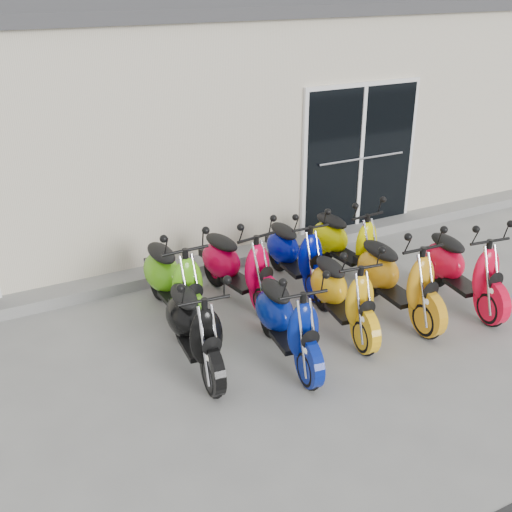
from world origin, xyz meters
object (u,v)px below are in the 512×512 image
object	(u,v)px
scooter_back_blue	(296,244)
scooter_back_green	(173,270)
scooter_front_black	(194,317)
scooter_front_blue	(288,311)
scooter_back_yellow	(347,233)
scooter_back_red	(238,256)
scooter_front_red	(465,259)
scooter_front_orange_b	(398,267)
scooter_front_orange_a	(344,284)

from	to	relation	value
scooter_back_blue	scooter_back_green	bearing A→B (deg)	-174.68
scooter_front_black	scooter_front_blue	distance (m)	0.96
scooter_back_blue	scooter_back_yellow	distance (m)	0.80
scooter_back_green	scooter_back_blue	xyz separation A→B (m)	(1.69, 0.07, -0.05)
scooter_back_green	scooter_back_red	xyz separation A→B (m)	(0.85, 0.03, -0.02)
scooter_front_red	scooter_back_red	bearing A→B (deg)	158.33
scooter_back_green	scooter_back_red	world-z (taller)	scooter_back_green
scooter_back_red	scooter_back_green	bearing A→B (deg)	173.51
scooter_front_orange_b	scooter_front_red	distance (m)	0.90
scooter_front_orange_b	scooter_front_red	size ratio (longest dim) A/B	1.03
scooter_front_blue	scooter_back_yellow	xyz separation A→B (m)	(1.78, 1.45, -0.00)
scooter_back_green	scooter_back_yellow	world-z (taller)	scooter_back_green
scooter_front_black	scooter_front_orange_a	distance (m)	1.76
scooter_front_black	scooter_back_yellow	size ratio (longest dim) A/B	1.01
scooter_front_blue	scooter_back_yellow	size ratio (longest dim) A/B	1.00
scooter_back_yellow	scooter_front_black	bearing A→B (deg)	-161.46
scooter_front_orange_b	scooter_back_blue	world-z (taller)	scooter_front_orange_b
scooter_front_orange_a	scooter_front_red	xyz separation A→B (m)	(1.65, -0.17, 0.03)
scooter_front_black	scooter_back_red	bearing A→B (deg)	51.90
scooter_front_blue	scooter_back_yellow	world-z (taller)	scooter_front_blue
scooter_front_orange_b	scooter_back_red	bearing A→B (deg)	143.89
scooter_front_blue	scooter_front_orange_a	bearing A→B (deg)	22.54
scooter_front_orange_b	scooter_back_yellow	size ratio (longest dim) A/B	1.07
scooter_back_green	scooter_back_yellow	size ratio (longest dim) A/B	1.08
scooter_front_red	scooter_front_blue	bearing A→B (deg)	-170.47
scooter_front_orange_b	scooter_back_blue	size ratio (longest dim) A/B	1.08
scooter_back_blue	scooter_front_black	bearing A→B (deg)	-146.17
scooter_front_black	scooter_back_yellow	xyz separation A→B (m)	(2.68, 1.12, -0.00)
scooter_front_red	scooter_back_yellow	size ratio (longest dim) A/B	1.04
scooter_back_yellow	scooter_front_red	bearing A→B (deg)	-66.14
scooter_front_orange_a	scooter_back_yellow	size ratio (longest dim) A/B	0.99
scooter_front_orange_b	scooter_front_blue	bearing A→B (deg)	-169.44
scooter_back_green	scooter_front_black	bearing A→B (deg)	-101.21
scooter_front_black	scooter_front_orange_a	xyz separation A→B (m)	(1.76, -0.10, -0.01)
scooter_front_blue	scooter_back_red	bearing A→B (deg)	91.87
scooter_back_red	scooter_front_orange_a	bearing A→B (deg)	-67.45
scooter_front_red	scooter_back_green	bearing A→B (deg)	165.73
scooter_front_black	scooter_front_red	xyz separation A→B (m)	(3.41, -0.26, 0.02)
scooter_front_blue	scooter_front_orange_a	world-z (taller)	scooter_front_blue
scooter_front_orange_b	scooter_back_green	world-z (taller)	scooter_back_green
scooter_front_orange_b	scooter_back_red	size ratio (longest dim) A/B	1.03
scooter_back_red	scooter_back_blue	size ratio (longest dim) A/B	1.05
scooter_front_orange_b	scooter_front_orange_a	bearing A→B (deg)	-177.98
scooter_front_orange_a	scooter_back_red	bearing A→B (deg)	129.48
scooter_front_orange_a	scooter_back_green	world-z (taller)	scooter_back_green
scooter_front_orange_b	scooter_back_red	xyz separation A→B (m)	(-1.49, 1.20, -0.02)
scooter_front_orange_b	scooter_back_yellow	distance (m)	1.23
scooter_front_blue	scooter_back_red	distance (m)	1.43
scooter_front_red	scooter_back_yellow	world-z (taller)	scooter_front_red
scooter_front_orange_a	scooter_front_red	world-z (taller)	scooter_front_red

